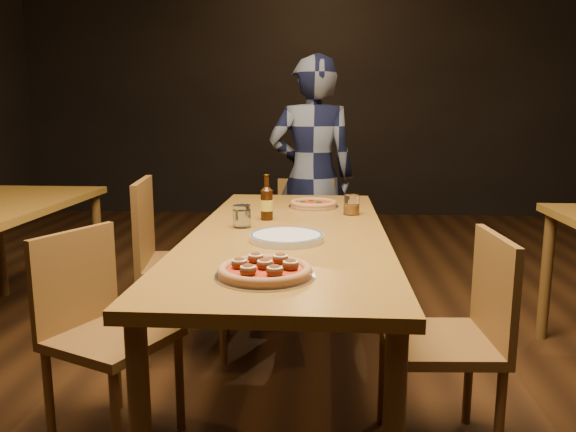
# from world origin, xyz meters

# --- Properties ---
(ground) EXTENTS (9.00, 9.00, 0.00)m
(ground) POSITION_xyz_m (0.00, 0.00, 0.00)
(ground) COLOR black
(table_main) EXTENTS (0.80, 2.00, 0.75)m
(table_main) POSITION_xyz_m (0.00, 0.00, 0.68)
(table_main) COLOR brown
(table_main) RESTS_ON ground
(chair_main_nw) EXTENTS (0.52, 0.52, 0.84)m
(chair_main_nw) POSITION_xyz_m (-0.63, -0.38, 0.42)
(chair_main_nw) COLOR brown
(chair_main_nw) RESTS_ON ground
(chair_main_sw) EXTENTS (0.50, 0.50, 0.95)m
(chair_main_sw) POSITION_xyz_m (-0.56, 0.45, 0.47)
(chair_main_sw) COLOR brown
(chair_main_sw) RESTS_ON ground
(chair_main_e) EXTENTS (0.42, 0.42, 0.85)m
(chair_main_e) POSITION_xyz_m (0.57, -0.35, 0.43)
(chair_main_e) COLOR brown
(chair_main_e) RESTS_ON ground
(chair_end) EXTENTS (0.43, 0.43, 0.83)m
(chair_end) POSITION_xyz_m (-0.01, 1.28, 0.41)
(chair_end) COLOR brown
(chair_end) RESTS_ON ground
(pizza_meatball) EXTENTS (0.31, 0.31, 0.06)m
(pizza_meatball) POSITION_xyz_m (-0.03, -0.67, 0.77)
(pizza_meatball) COLOR #B7B7BF
(pizza_meatball) RESTS_ON table_main
(pizza_margherita) EXTENTS (0.26, 0.26, 0.03)m
(pizza_margherita) POSITION_xyz_m (0.09, 0.59, 0.77)
(pizza_margherita) COLOR #B7B7BF
(pizza_margherita) RESTS_ON table_main
(plate_stack) EXTENTS (0.28, 0.28, 0.03)m
(plate_stack) POSITION_xyz_m (0.01, -0.20, 0.76)
(plate_stack) COLOR white
(plate_stack) RESTS_ON table_main
(beer_bottle) EXTENTS (0.06, 0.06, 0.20)m
(beer_bottle) POSITION_xyz_m (-0.12, 0.22, 0.82)
(beer_bottle) COLOR black
(beer_bottle) RESTS_ON table_main
(water_glass) EXTENTS (0.08, 0.08, 0.10)m
(water_glass) POSITION_xyz_m (-0.21, 0.05, 0.80)
(water_glass) COLOR white
(water_glass) RESTS_ON table_main
(amber_glass) EXTENTS (0.08, 0.08, 0.10)m
(amber_glass) POSITION_xyz_m (0.28, 0.38, 0.80)
(amber_glass) COLOR #A15812
(amber_glass) RESTS_ON table_main
(diner) EXTENTS (0.62, 0.44, 1.60)m
(diner) POSITION_xyz_m (0.06, 1.47, 0.80)
(diner) COLOR black
(diner) RESTS_ON ground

